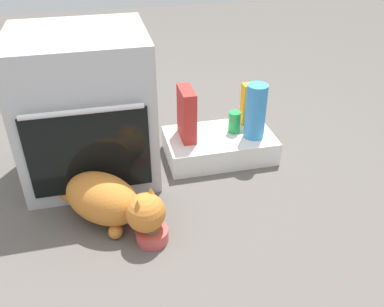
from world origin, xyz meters
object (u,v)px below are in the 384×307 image
(oven, at_px, (86,108))
(cereal_box, at_px, (187,114))
(cat, at_px, (110,201))
(pantry_cabinet, at_px, (219,145))
(soda_can, at_px, (234,122))
(water_bottle, at_px, (256,111))
(juice_carton, at_px, (250,104))
(food_bowl, at_px, (152,234))

(oven, relative_size, cereal_box, 2.63)
(oven, relative_size, cat, 1.20)
(oven, relative_size, pantry_cabinet, 1.25)
(soda_can, bearing_deg, pantry_cabinet, -166.82)
(oven, xyz_separation_m, water_bottle, (0.86, -0.07, -0.09))
(water_bottle, relative_size, juice_carton, 1.25)
(oven, height_order, soda_can, oven)
(cereal_box, height_order, juice_carton, cereal_box)
(pantry_cabinet, distance_m, juice_carton, 0.29)
(food_bowl, bearing_deg, juice_carton, 45.46)
(pantry_cabinet, bearing_deg, water_bottle, -16.00)
(oven, distance_m, juice_carton, 0.90)
(oven, relative_size, food_bowl, 5.33)
(juice_carton, bearing_deg, food_bowl, -134.54)
(water_bottle, bearing_deg, oven, 175.31)
(cat, xyz_separation_m, water_bottle, (0.80, 0.38, 0.15))
(juice_carton, bearing_deg, soda_can, -144.89)
(water_bottle, bearing_deg, pantry_cabinet, 164.00)
(cat, distance_m, juice_carton, 0.99)
(water_bottle, distance_m, cereal_box, 0.36)
(cat, xyz_separation_m, cereal_box, (0.44, 0.45, 0.14))
(food_bowl, bearing_deg, cat, 137.30)
(oven, distance_m, soda_can, 0.79)
(juice_carton, bearing_deg, oven, -174.86)
(food_bowl, distance_m, water_bottle, 0.87)
(water_bottle, relative_size, cereal_box, 1.07)
(soda_can, bearing_deg, water_bottle, -38.81)
(food_bowl, distance_m, soda_can, 0.83)
(cereal_box, bearing_deg, food_bowl, -115.54)
(cereal_box, relative_size, juice_carton, 1.17)
(oven, xyz_separation_m, juice_carton, (0.89, 0.08, -0.12))
(pantry_cabinet, relative_size, cereal_box, 2.10)
(soda_can, bearing_deg, cereal_box, 179.61)
(pantry_cabinet, relative_size, soda_can, 4.89)
(oven, bearing_deg, cereal_box, 0.29)
(pantry_cabinet, height_order, cat, cat)
(cat, height_order, soda_can, soda_can)
(oven, bearing_deg, soda_can, 0.06)
(oven, bearing_deg, food_bowl, -69.77)
(cereal_box, bearing_deg, cat, -134.47)
(oven, distance_m, cereal_box, 0.52)
(soda_can, xyz_separation_m, cereal_box, (-0.27, 0.00, 0.08))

